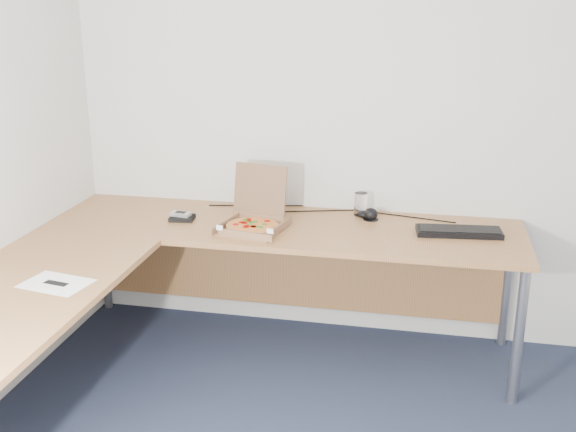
% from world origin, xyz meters
% --- Properties ---
extents(room_shell, '(3.50, 3.50, 2.50)m').
position_xyz_m(room_shell, '(0.00, 0.00, 1.25)').
color(room_shell, silver).
rests_on(room_shell, ground).
extents(desk, '(2.50, 2.20, 0.73)m').
position_xyz_m(desk, '(-0.82, 0.97, 0.70)').
color(desk, '#A56E3E').
rests_on(desk, ground).
extents(pizza_box, '(0.30, 0.35, 0.31)m').
position_xyz_m(pizza_box, '(-0.64, 1.30, 0.77)').
color(pizza_box, '#875E40').
rests_on(pizza_box, desk).
extents(drinking_glass, '(0.07, 0.07, 0.13)m').
position_xyz_m(drinking_glass, '(-0.12, 1.65, 0.79)').
color(drinking_glass, white).
rests_on(drinking_glass, desk).
extents(keyboard, '(0.44, 0.19, 0.03)m').
position_xyz_m(keyboard, '(0.40, 1.43, 0.74)').
color(keyboard, black).
rests_on(keyboard, desk).
extents(mouse, '(0.11, 0.08, 0.04)m').
position_xyz_m(mouse, '(-0.08, 1.61, 0.75)').
color(mouse, black).
rests_on(mouse, desk).
extents(wallet, '(0.14, 0.12, 0.02)m').
position_xyz_m(wallet, '(-1.05, 1.37, 0.74)').
color(wallet, black).
rests_on(wallet, desk).
extents(phone, '(0.11, 0.07, 0.02)m').
position_xyz_m(phone, '(-1.06, 1.38, 0.76)').
color(phone, '#B2B5BA').
rests_on(phone, wallet).
extents(paper_sheet, '(0.31, 0.24, 0.00)m').
position_xyz_m(paper_sheet, '(-1.28, 0.44, 0.73)').
color(paper_sheet, white).
rests_on(paper_sheet, desk).
extents(dome_speaker, '(0.08, 0.08, 0.07)m').
position_xyz_m(dome_speaker, '(-0.05, 1.58, 0.76)').
color(dome_speaker, black).
rests_on(dome_speaker, desk).
extents(cable_bundle, '(0.67, 0.14, 0.01)m').
position_xyz_m(cable_bundle, '(-0.33, 1.68, 0.73)').
color(cable_bundle, black).
rests_on(cable_bundle, desk).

